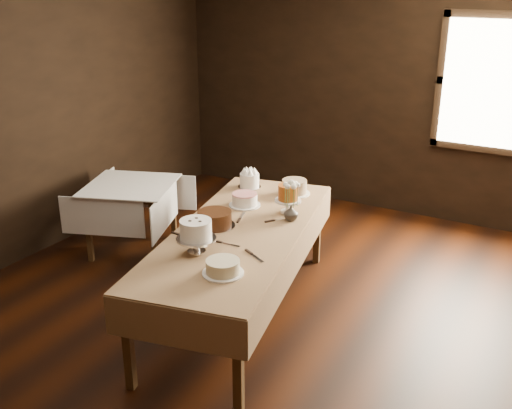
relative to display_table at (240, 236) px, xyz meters
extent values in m
cube|color=black|center=(0.07, -0.06, -0.71)|extent=(5.00, 6.00, 0.01)
cube|color=black|center=(0.07, 2.94, 0.69)|extent=(5.00, 0.02, 2.80)
cube|color=black|center=(-2.43, -0.06, 0.69)|extent=(0.02, 6.00, 2.80)
cube|color=#FFEABF|center=(1.37, 2.88, 0.89)|extent=(1.10, 0.05, 1.30)
cube|color=#422912|center=(-0.15, -1.20, -0.36)|extent=(0.07, 0.07, 0.70)
cube|color=#422912|center=(-0.62, 1.04, -0.36)|extent=(0.07, 0.07, 0.70)
cube|color=#422912|center=(0.62, -1.04, -0.36)|extent=(0.07, 0.07, 0.70)
cube|color=#422912|center=(0.15, 1.20, -0.36)|extent=(0.07, 0.07, 0.70)
cube|color=#422912|center=(0.00, 0.00, 0.03)|extent=(1.38, 2.55, 0.04)
cube|color=tan|center=(0.00, 0.00, 0.05)|extent=(1.45, 2.62, 0.01)
cube|color=#422912|center=(-1.80, 0.11, -0.38)|extent=(0.06, 0.06, 0.66)
cube|color=#422912|center=(-2.04, 0.73, -0.38)|extent=(0.06, 0.06, 0.66)
cube|color=#422912|center=(-1.18, 0.35, -0.38)|extent=(0.06, 0.06, 0.66)
cube|color=#422912|center=(-1.42, 0.97, -0.38)|extent=(0.06, 0.06, 0.66)
cube|color=#422912|center=(-1.61, 0.54, -0.04)|extent=(0.98, 0.98, 0.04)
cube|color=white|center=(-1.61, 0.54, -0.01)|extent=(1.09, 1.09, 0.01)
cylinder|color=silver|center=(-0.44, 0.91, 0.06)|extent=(0.22, 0.22, 0.01)
cylinder|color=white|center=(-0.44, 0.91, 0.13)|extent=(0.23, 0.23, 0.13)
cylinder|color=white|center=(0.01, 0.96, 0.06)|extent=(0.29, 0.29, 0.01)
cylinder|color=tan|center=(0.01, 0.96, 0.13)|extent=(0.32, 0.32, 0.12)
cylinder|color=white|center=(-0.24, 0.48, 0.06)|extent=(0.28, 0.28, 0.01)
cylinder|color=white|center=(-0.24, 0.48, 0.11)|extent=(0.29, 0.29, 0.09)
cylinder|color=white|center=(0.16, 0.52, 0.12)|extent=(0.23, 0.23, 0.13)
cylinder|color=#B55819|center=(0.16, 0.52, 0.25)|extent=(0.23, 0.23, 0.13)
cylinder|color=silver|center=(-0.21, -0.04, 0.06)|extent=(0.33, 0.33, 0.01)
cylinder|color=#3B1D0C|center=(-0.21, -0.04, 0.13)|extent=(0.38, 0.38, 0.12)
cylinder|color=silver|center=(-0.05, -0.51, 0.12)|extent=(0.29, 0.29, 0.13)
cylinder|color=white|center=(-0.05, -0.51, 0.26)|extent=(0.32, 0.32, 0.14)
cylinder|color=white|center=(0.29, -0.70, 0.06)|extent=(0.29, 0.29, 0.01)
cylinder|color=beige|center=(0.29, -0.70, 0.11)|extent=(0.29, 0.29, 0.09)
cube|color=silver|center=(0.09, -0.28, 0.06)|extent=(0.24, 0.04, 0.01)
cube|color=silver|center=(0.38, -0.38, 0.06)|extent=(0.22, 0.14, 0.01)
cube|color=silver|center=(-0.14, 0.27, 0.06)|extent=(0.09, 0.24, 0.01)
cube|color=silver|center=(0.20, 0.37, 0.06)|extent=(0.16, 0.21, 0.01)
cube|color=silver|center=(-0.26, -0.33, 0.06)|extent=(0.24, 0.05, 0.01)
imported|color=#2D2823|center=(0.26, 0.39, 0.12)|extent=(0.17, 0.17, 0.13)
camera|label=1|loc=(2.30, -3.76, 1.98)|focal=42.30mm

